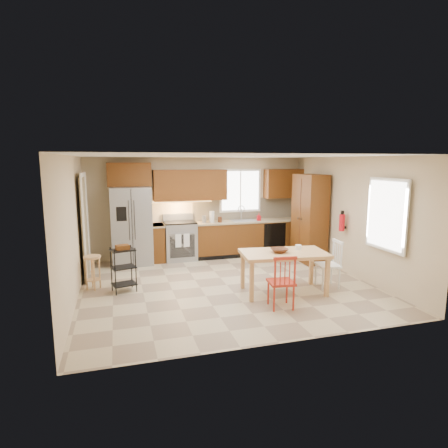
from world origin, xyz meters
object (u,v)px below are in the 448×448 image
(dining_table, at_px, (283,273))
(soap_bottle, at_px, (259,217))
(chair_red, at_px, (281,281))
(range_stove, at_px, (180,241))
(bar_stool, at_px, (93,273))
(fire_extinguisher, at_px, (342,223))
(refrigerator, at_px, (132,226))
(table_jar, at_px, (298,248))
(utility_cart, at_px, (124,270))
(table_bowl, at_px, (279,253))
(pantry, at_px, (309,218))
(chair_white, at_px, (328,264))

(dining_table, bearing_deg, soap_bottle, 84.32)
(dining_table, xyz_separation_m, chair_red, (-0.35, -0.65, 0.08))
(range_stove, relative_size, bar_stool, 1.42)
(fire_extinguisher, xyz_separation_m, chair_red, (-2.09, -1.49, -0.65))
(refrigerator, xyz_separation_m, soap_bottle, (3.18, -0.02, 0.09))
(dining_table, bearing_deg, table_jar, 22.25)
(soap_bottle, relative_size, utility_cart, 0.23)
(table_bowl, bearing_deg, chair_red, -111.31)
(refrigerator, relative_size, bar_stool, 2.81)
(utility_cart, bearing_deg, pantry, -1.18)
(utility_cart, bearing_deg, dining_table, -31.41)
(pantry, height_order, table_jar, pantry)
(refrigerator, height_order, fire_extinguisher, refrigerator)
(fire_extinguisher, distance_m, bar_stool, 5.20)
(range_stove, distance_m, chair_white, 3.70)
(dining_table, bearing_deg, refrigerator, 138.91)
(fire_extinguisher, xyz_separation_m, dining_table, (-1.74, -0.84, -0.72))
(refrigerator, distance_m, chair_red, 4.15)
(fire_extinguisher, bearing_deg, utility_cart, 179.53)
(fire_extinguisher, distance_m, chair_red, 2.65)
(chair_white, xyz_separation_m, utility_cart, (-3.78, 0.83, -0.03))
(pantry, relative_size, dining_table, 1.36)
(pantry, bearing_deg, chair_white, -107.85)
(chair_red, distance_m, bar_stool, 3.54)
(range_stove, xyz_separation_m, utility_cart, (-1.39, -2.00, -0.04))
(chair_red, bearing_deg, dining_table, 68.00)
(bar_stool, bearing_deg, chair_white, 5.89)
(refrigerator, relative_size, soap_bottle, 9.53)
(range_stove, xyz_separation_m, dining_table, (1.44, -2.87, -0.08))
(range_stove, distance_m, bar_stool, 2.60)
(dining_table, xyz_separation_m, bar_stool, (-3.39, 1.17, -0.05))
(bar_stool, bearing_deg, table_jar, 4.30)
(soap_bottle, distance_m, bar_stool, 4.35)
(table_bowl, bearing_deg, refrigerator, 131.52)
(refrigerator, bearing_deg, soap_bottle, -0.45)
(dining_table, distance_m, table_bowl, 0.40)
(chair_white, bearing_deg, dining_table, 99.32)
(refrigerator, bearing_deg, table_jar, -42.89)
(chair_red, bearing_deg, pantry, 59.61)
(pantry, height_order, chair_white, pantry)
(refrigerator, xyz_separation_m, dining_table, (2.59, -2.81, -0.53))
(chair_red, bearing_deg, table_bowl, 75.00)
(refrigerator, bearing_deg, dining_table, -47.40)
(refrigerator, relative_size, range_stove, 1.98)
(pantry, distance_m, chair_red, 3.22)
(chair_white, relative_size, table_jar, 6.96)
(pantry, bearing_deg, refrigerator, 167.38)
(table_jar, bearing_deg, utility_cart, 166.18)
(pantry, distance_m, table_jar, 2.18)
(fire_extinguisher, relative_size, bar_stool, 0.56)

